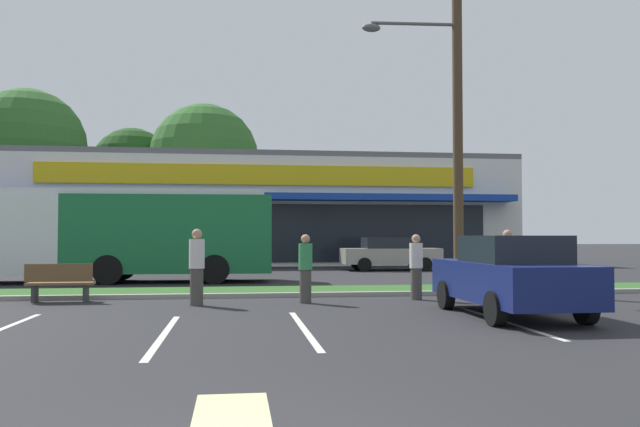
{
  "coord_description": "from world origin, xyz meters",
  "views": [
    {
      "loc": [
        -0.04,
        -4.49,
        1.63
      ],
      "look_at": [
        2.92,
        18.1,
        2.43
      ],
      "focal_mm": 36.29,
      "sensor_mm": 36.0,
      "label": 1
    }
  ],
  "objects_px": {
    "car_3": "(510,275)",
    "pedestrian_far": "(305,269)",
    "utility_pole": "(453,94)",
    "pedestrian_near_bench": "(508,264)",
    "city_bus": "(87,232)",
    "car_0": "(389,254)",
    "bus_stop_bench": "(60,282)",
    "pedestrian_mid": "(416,267)",
    "pedestrian_by_pole": "(197,267)"
  },
  "relations": [
    {
      "from": "utility_pole",
      "to": "pedestrian_near_bench",
      "type": "distance_m",
      "value": 5.55
    },
    {
      "from": "car_3",
      "to": "pedestrian_near_bench",
      "type": "bearing_deg",
      "value": -23.1
    },
    {
      "from": "pedestrian_near_bench",
      "to": "bus_stop_bench",
      "type": "bearing_deg",
      "value": 178.25
    },
    {
      "from": "car_3",
      "to": "pedestrian_far",
      "type": "xyz_separation_m",
      "value": [
        -3.84,
        3.12,
        0.01
      ]
    },
    {
      "from": "pedestrian_far",
      "to": "car_0",
      "type": "bearing_deg",
      "value": 21.3
    },
    {
      "from": "car_3",
      "to": "pedestrian_near_bench",
      "type": "height_order",
      "value": "pedestrian_near_bench"
    },
    {
      "from": "pedestrian_mid",
      "to": "pedestrian_near_bench",
      "type": "bearing_deg",
      "value": 173.67
    },
    {
      "from": "car_0",
      "to": "pedestrian_mid",
      "type": "height_order",
      "value": "pedestrian_mid"
    },
    {
      "from": "city_bus",
      "to": "car_0",
      "type": "xyz_separation_m",
      "value": [
        12.45,
        6.55,
        -0.97
      ]
    },
    {
      "from": "utility_pole",
      "to": "pedestrian_far",
      "type": "relative_size",
      "value": 6.63
    },
    {
      "from": "bus_stop_bench",
      "to": "pedestrian_far",
      "type": "relative_size",
      "value": 0.96
    },
    {
      "from": "bus_stop_bench",
      "to": "pedestrian_near_bench",
      "type": "relative_size",
      "value": 0.89
    },
    {
      "from": "car_0",
      "to": "pedestrian_near_bench",
      "type": "height_order",
      "value": "pedestrian_near_bench"
    },
    {
      "from": "car_3",
      "to": "utility_pole",
      "type": "bearing_deg",
      "value": -8.7
    },
    {
      "from": "pedestrian_by_pole",
      "to": "bus_stop_bench",
      "type": "bearing_deg",
      "value": -157.34
    },
    {
      "from": "pedestrian_near_bench",
      "to": "pedestrian_mid",
      "type": "relative_size",
      "value": 1.07
    },
    {
      "from": "city_bus",
      "to": "car_3",
      "type": "relative_size",
      "value": 2.9
    },
    {
      "from": "city_bus",
      "to": "pedestrian_mid",
      "type": "height_order",
      "value": "city_bus"
    },
    {
      "from": "pedestrian_near_bench",
      "to": "pedestrian_mid",
      "type": "height_order",
      "value": "pedestrian_near_bench"
    },
    {
      "from": "city_bus",
      "to": "pedestrian_by_pole",
      "type": "bearing_deg",
      "value": 119.21
    },
    {
      "from": "car_3",
      "to": "pedestrian_mid",
      "type": "relative_size",
      "value": 2.67
    },
    {
      "from": "bus_stop_bench",
      "to": "pedestrian_far",
      "type": "height_order",
      "value": "pedestrian_far"
    },
    {
      "from": "city_bus",
      "to": "pedestrian_near_bench",
      "type": "xyz_separation_m",
      "value": [
        12.25,
        -7.43,
        -0.87
      ]
    },
    {
      "from": "utility_pole",
      "to": "city_bus",
      "type": "relative_size",
      "value": 0.85
    },
    {
      "from": "city_bus",
      "to": "bus_stop_bench",
      "type": "xyz_separation_m",
      "value": [
        0.87,
        -6.9,
        -1.26
      ]
    },
    {
      "from": "pedestrian_far",
      "to": "pedestrian_mid",
      "type": "bearing_deg",
      "value": -38.51
    },
    {
      "from": "city_bus",
      "to": "car_0",
      "type": "height_order",
      "value": "city_bus"
    },
    {
      "from": "utility_pole",
      "to": "car_3",
      "type": "height_order",
      "value": "utility_pole"
    },
    {
      "from": "pedestrian_by_pole",
      "to": "car_0",
      "type": "bearing_deg",
      "value": 103.65
    },
    {
      "from": "car_0",
      "to": "pedestrian_far",
      "type": "xyz_separation_m",
      "value": [
        -5.59,
        -14.47,
        0.04
      ]
    },
    {
      "from": "car_3",
      "to": "pedestrian_far",
      "type": "distance_m",
      "value": 4.95
    },
    {
      "from": "car_0",
      "to": "car_3",
      "type": "height_order",
      "value": "car_3"
    },
    {
      "from": "utility_pole",
      "to": "bus_stop_bench",
      "type": "bearing_deg",
      "value": -170.39
    },
    {
      "from": "car_3",
      "to": "pedestrian_far",
      "type": "height_order",
      "value": "pedestrian_far"
    },
    {
      "from": "car_0",
      "to": "pedestrian_near_bench",
      "type": "bearing_deg",
      "value": -90.84
    },
    {
      "from": "bus_stop_bench",
      "to": "pedestrian_mid",
      "type": "relative_size",
      "value": 0.96
    },
    {
      "from": "utility_pole",
      "to": "car_3",
      "type": "xyz_separation_m",
      "value": [
        -0.91,
        -5.97,
        -5.07
      ]
    },
    {
      "from": "pedestrian_by_pole",
      "to": "pedestrian_near_bench",
      "type": "bearing_deg",
      "value": 47.94
    },
    {
      "from": "utility_pole",
      "to": "pedestrian_by_pole",
      "type": "bearing_deg",
      "value": -157.36
    },
    {
      "from": "city_bus",
      "to": "pedestrian_far",
      "type": "height_order",
      "value": "city_bus"
    },
    {
      "from": "pedestrian_far",
      "to": "city_bus",
      "type": "bearing_deg",
      "value": 83.29
    },
    {
      "from": "utility_pole",
      "to": "car_0",
      "type": "xyz_separation_m",
      "value": [
        0.84,
        11.63,
        -5.1
      ]
    },
    {
      "from": "pedestrian_by_pole",
      "to": "pedestrian_mid",
      "type": "bearing_deg",
      "value": 49.87
    },
    {
      "from": "pedestrian_by_pole",
      "to": "utility_pole",
      "type": "bearing_deg",
      "value": 65.41
    },
    {
      "from": "city_bus",
      "to": "bus_stop_bench",
      "type": "bearing_deg",
      "value": 98.74
    },
    {
      "from": "car_3",
      "to": "car_0",
      "type": "bearing_deg",
      "value": -5.69
    },
    {
      "from": "utility_pole",
      "to": "pedestrian_far",
      "type": "bearing_deg",
      "value": -149.11
    },
    {
      "from": "pedestrian_near_bench",
      "to": "pedestrian_far",
      "type": "height_order",
      "value": "pedestrian_near_bench"
    },
    {
      "from": "bus_stop_bench",
      "to": "car_0",
      "type": "distance_m",
      "value": 17.75
    },
    {
      "from": "pedestrian_mid",
      "to": "bus_stop_bench",
      "type": "bearing_deg",
      "value": -10.79
    }
  ]
}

